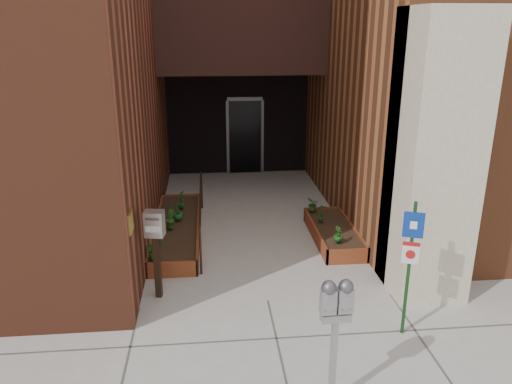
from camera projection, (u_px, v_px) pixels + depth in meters
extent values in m
plane|color=#9E9991|center=(268.00, 301.00, 7.88)|extent=(80.00, 80.00, 0.00)
cube|color=#B7AC8D|center=(433.00, 159.00, 7.60)|extent=(1.10, 1.20, 4.40)
cube|color=black|center=(240.00, 30.00, 12.25)|extent=(4.20, 2.00, 2.00)
cube|color=black|center=(238.00, 121.00, 14.38)|extent=(4.00, 0.30, 3.00)
cube|color=black|center=(245.00, 137.00, 14.37)|extent=(0.90, 0.06, 2.10)
cube|color=#B79338|center=(130.00, 222.00, 7.03)|extent=(0.04, 0.30, 0.30)
cube|color=brown|center=(172.00, 270.00, 8.56)|extent=(0.90, 0.04, 0.30)
cube|color=brown|center=(181.00, 200.00, 11.91)|extent=(0.90, 0.04, 0.30)
cube|color=brown|center=(156.00, 230.00, 10.19)|extent=(0.04, 3.60, 0.30)
cube|color=brown|center=(198.00, 229.00, 10.27)|extent=(0.04, 3.60, 0.30)
cube|color=black|center=(177.00, 230.00, 10.24)|extent=(0.82, 3.52, 0.26)
cube|color=brown|center=(348.00, 257.00, 9.03)|extent=(0.80, 0.04, 0.30)
cube|color=brown|center=(322.00, 214.00, 11.07)|extent=(0.80, 0.04, 0.30)
cube|color=brown|center=(315.00, 234.00, 10.02)|extent=(0.04, 2.20, 0.30)
cube|color=brown|center=(352.00, 232.00, 10.09)|extent=(0.04, 2.20, 0.30)
cube|color=black|center=(333.00, 234.00, 10.06)|extent=(0.72, 2.12, 0.26)
cylinder|color=black|center=(201.00, 251.00, 8.58)|extent=(0.04, 0.04, 0.90)
cylinder|color=black|center=(202.00, 190.00, 11.69)|extent=(0.04, 0.04, 0.90)
cylinder|color=black|center=(200.00, 196.00, 10.00)|extent=(0.04, 3.30, 0.04)
cube|color=#969698|center=(333.00, 363.00, 5.59)|extent=(0.07, 0.07, 1.10)
cube|color=#969698|center=(336.00, 317.00, 5.40)|extent=(0.33, 0.14, 0.09)
cube|color=#969698|center=(328.00, 301.00, 5.33)|extent=(0.17, 0.12, 0.29)
sphere|color=#59595B|center=(329.00, 288.00, 5.27)|extent=(0.16, 0.16, 0.16)
cube|color=white|center=(330.00, 302.00, 5.27)|extent=(0.10, 0.01, 0.05)
cube|color=#B21414|center=(329.00, 310.00, 5.29)|extent=(0.10, 0.01, 0.03)
cube|color=#969698|center=(345.00, 300.00, 5.35)|extent=(0.17, 0.12, 0.29)
sphere|color=#59595B|center=(346.00, 287.00, 5.30)|extent=(0.16, 0.16, 0.16)
cube|color=white|center=(347.00, 301.00, 5.29)|extent=(0.10, 0.01, 0.05)
cube|color=#B21414|center=(346.00, 308.00, 5.32)|extent=(0.10, 0.01, 0.03)
cube|color=#143916|center=(409.00, 270.00, 6.76)|extent=(0.06, 0.06, 1.97)
cube|color=navy|center=(414.00, 225.00, 6.52)|extent=(0.26, 0.11, 0.36)
cube|color=white|center=(414.00, 225.00, 6.52)|extent=(0.09, 0.04, 0.11)
cube|color=white|center=(411.00, 253.00, 6.65)|extent=(0.22, 0.10, 0.31)
cube|color=#B21414|center=(412.00, 244.00, 6.60)|extent=(0.21, 0.09, 0.05)
cylinder|color=#B21414|center=(410.00, 254.00, 6.65)|extent=(0.12, 0.05, 0.13)
cube|color=black|center=(157.00, 266.00, 7.85)|extent=(0.11, 0.11, 1.06)
cube|color=silver|center=(154.00, 224.00, 7.61)|extent=(0.32, 0.26, 0.41)
cube|color=#59595B|center=(152.00, 219.00, 7.47)|extent=(0.21, 0.04, 0.04)
cube|color=white|center=(153.00, 229.00, 7.52)|extent=(0.23, 0.05, 0.10)
imported|color=#1C631C|center=(154.00, 249.00, 8.60)|extent=(0.42, 0.42, 0.33)
imported|color=#2B631C|center=(170.00, 219.00, 9.88)|extent=(0.26, 0.26, 0.38)
imported|color=#1B5E1F|center=(178.00, 211.00, 10.29)|extent=(0.24, 0.24, 0.36)
imported|color=#1A5D20|center=(181.00, 200.00, 10.91)|extent=(0.25, 0.25, 0.41)
imported|color=#1B5117|center=(338.00, 234.00, 9.25)|extent=(0.23, 0.23, 0.30)
imported|color=#1B5217|center=(321.00, 213.00, 10.20)|extent=(0.22, 0.22, 0.37)
imported|color=#1E5017|center=(313.00, 204.00, 10.78)|extent=(0.32, 0.32, 0.29)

